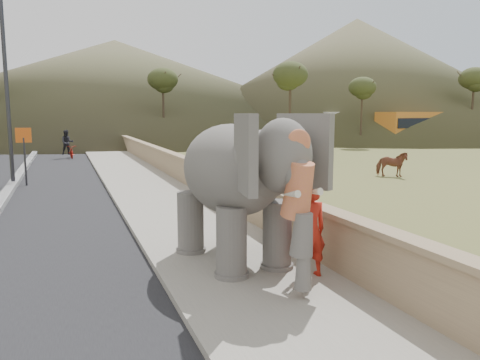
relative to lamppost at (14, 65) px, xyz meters
The scene contains 14 objects.
ground 17.19m from the lamppost, 73.47° to the right, with size 160.00×160.00×0.00m, color olive.
walkway 8.87m from the lamppost, 51.07° to the right, with size 3.00×120.00×0.15m, color #9E9687.
parapet 9.62m from the lamppost, 42.49° to the right, with size 0.30×120.00×1.10m, color tan.
lamppost is the anchor object (origin of this frame).
signboard 3.24m from the lamppost, 17.78° to the right, with size 0.60×0.08×2.40m.
cow 16.99m from the lamppost, 10.61° to the right, with size 0.65×1.43×1.21m, color brown.
distant_car 29.05m from the lamppost, 38.00° to the left, with size 1.70×4.23×1.44m, color #B3B4BA.
bus_white 36.90m from the lamppost, 31.92° to the left, with size 2.50×11.00×3.10m, color silver.
bus_orange 37.79m from the lamppost, 23.85° to the left, with size 2.50×11.00×3.10m, color orange.
hill_right 54.55m from the lamppost, 41.65° to the left, with size 56.00×56.00×16.00m, color brown.
hill_far 55.09m from the lamppost, 79.86° to the left, with size 80.00×80.00×14.00m, color brown.
elephant_and_man 13.95m from the lamppost, 69.66° to the right, with size 2.53×4.11×2.79m.
motorcyclist 12.76m from the lamppost, 80.26° to the left, with size 0.99×1.67×1.90m.
trees 14.84m from the lamppost, 63.19° to the left, with size 48.57×42.24×8.77m.
Camera 1 is at (-2.97, -5.22, 2.99)m, focal length 35.00 mm.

